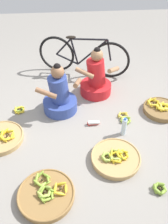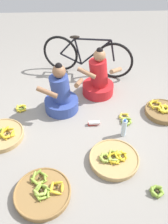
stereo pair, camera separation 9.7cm
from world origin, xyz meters
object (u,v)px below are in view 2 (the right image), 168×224
(vendor_woman_front, at_px, (61,96))
(loose_bananas_mid_right, at_px, (126,120))
(loose_bananas_back_right, at_px, (21,108))
(bicycle_leaning, at_px, (86,56))
(banana_basket_front_left, at_px, (43,192))
(vendor_woman_behind, at_px, (98,80))
(packet_carton_stack, at_px, (94,123))
(banana_basket_back_left, at_px, (2,135))
(water_bottle, at_px, (124,128))
(banana_basket_front_right, at_px, (163,111))
(banana_basket_front_center, at_px, (114,159))
(loose_bananas_near_bicycle, at_px, (157,191))

(vendor_woman_front, distance_m, loose_bananas_mid_right, 1.03)
(vendor_woman_front, height_order, loose_bananas_back_right, vendor_woman_front)
(bicycle_leaning, xyz_separation_m, banana_basket_front_left, (-0.60, -2.51, -0.31))
(vendor_woman_behind, height_order, packet_carton_stack, vendor_woman_behind)
(banana_basket_back_left, bearing_deg, water_bottle, -0.96)
(banana_basket_front_right, height_order, water_bottle, water_bottle)
(vendor_woman_front, relative_size, vendor_woman_behind, 0.97)
(banana_basket_back_left, distance_m, banana_basket_front_right, 2.39)
(water_bottle, relative_size, packet_carton_stack, 1.71)
(loose_bananas_mid_right, bearing_deg, banana_basket_front_center, -111.13)
(banana_basket_front_left, relative_size, packet_carton_stack, 3.64)
(banana_basket_front_left, height_order, loose_bananas_mid_right, banana_basket_front_left)
(loose_bananas_near_bicycle, bearing_deg, water_bottle, 103.79)
(vendor_woman_front, bearing_deg, packet_carton_stack, -38.97)
(vendor_woman_behind, height_order, banana_basket_front_center, vendor_woman_behind)
(banana_basket_front_center, bearing_deg, banana_basket_front_right, 44.64)
(vendor_woman_behind, relative_size, loose_bananas_mid_right, 2.79)
(banana_basket_back_left, height_order, loose_bananas_mid_right, banana_basket_back_left)
(loose_bananas_near_bicycle, relative_size, packet_carton_stack, 1.09)
(bicycle_leaning, relative_size, banana_basket_back_left, 2.67)
(banana_basket_front_center, height_order, loose_bananas_near_bicycle, banana_basket_front_center)
(banana_basket_front_center, height_order, banana_basket_front_left, banana_basket_front_left)
(packet_carton_stack, bearing_deg, banana_basket_front_left, -120.63)
(banana_basket_front_center, height_order, packet_carton_stack, banana_basket_front_center)
(loose_bananas_back_right, bearing_deg, banana_basket_front_left, -72.19)
(bicycle_leaning, bearing_deg, packet_carton_stack, -88.55)
(vendor_woman_front, height_order, water_bottle, vendor_woman_front)
(banana_basket_back_left, xyz_separation_m, banana_basket_front_left, (0.64, -0.89, -0.00))
(banana_basket_front_left, bearing_deg, loose_bananas_near_bicycle, -1.34)
(banana_basket_back_left, bearing_deg, loose_bananas_back_right, 74.63)
(bicycle_leaning, xyz_separation_m, loose_bananas_near_bicycle, (0.64, -2.54, -0.33))
(loose_bananas_near_bicycle, bearing_deg, loose_bananas_mid_right, 96.35)
(loose_bananas_back_right, height_order, loose_bananas_near_bicycle, loose_bananas_near_bicycle)
(banana_basket_back_left, bearing_deg, loose_bananas_mid_right, 8.27)
(packet_carton_stack, bearing_deg, bicycle_leaning, 91.45)
(banana_basket_back_left, bearing_deg, loose_bananas_near_bicycle, -25.84)
(banana_basket_front_center, bearing_deg, vendor_woman_behind, 92.77)
(loose_bananas_mid_right, bearing_deg, loose_bananas_back_right, 167.90)
(banana_basket_front_left, bearing_deg, packet_carton_stack, 59.37)
(loose_bananas_mid_right, xyz_separation_m, water_bottle, (-0.09, -0.28, 0.11))
(loose_bananas_back_right, relative_size, water_bottle, 0.69)
(banana_basket_front_center, distance_m, loose_bananas_near_bicycle, 0.61)
(water_bottle, height_order, packet_carton_stack, water_bottle)
(banana_basket_front_center, relative_size, banana_basket_front_left, 1.00)
(banana_basket_front_center, bearing_deg, loose_bananas_back_right, 140.98)
(banana_basket_back_left, distance_m, loose_bananas_near_bicycle, 2.10)
(banana_basket_back_left, height_order, banana_basket_front_center, banana_basket_back_left)
(banana_basket_front_center, xyz_separation_m, loose_bananas_near_bicycle, (0.41, -0.45, -0.02))
(vendor_woman_front, xyz_separation_m, bicycle_leaning, (0.44, 1.05, 0.10))
(banana_basket_front_center, bearing_deg, water_bottle, 66.39)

